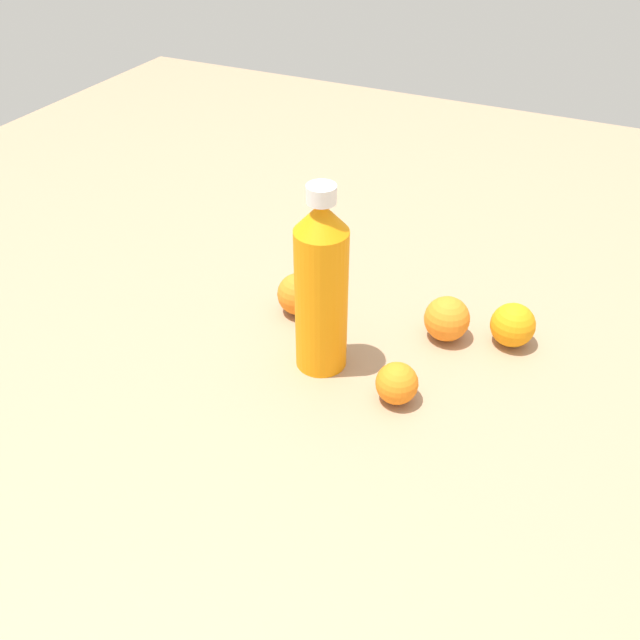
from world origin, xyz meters
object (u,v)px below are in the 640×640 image
at_px(water_bottle, 320,286).
at_px(orange_0, 397,383).
at_px(orange_1, 298,294).
at_px(orange_2, 447,319).
at_px(orange_3, 513,325).

xyz_separation_m(water_bottle, orange_0, (-0.03, -0.13, -0.11)).
height_order(orange_1, orange_2, orange_2).
xyz_separation_m(orange_2, orange_3, (0.03, -0.10, -0.00)).
xyz_separation_m(orange_0, orange_2, (0.17, -0.02, 0.01)).
xyz_separation_m(orange_0, orange_1, (0.13, 0.22, 0.00)).
relative_size(water_bottle, orange_3, 4.22).
relative_size(orange_0, orange_3, 0.87).
relative_size(orange_2, orange_3, 1.03).
xyz_separation_m(water_bottle, orange_2, (0.14, -0.16, -0.10)).
distance_m(water_bottle, orange_2, 0.23).
height_order(water_bottle, orange_0, water_bottle).
height_order(water_bottle, orange_2, water_bottle).
bearing_deg(orange_0, water_bottle, 77.77).
bearing_deg(orange_1, orange_3, -78.65).
bearing_deg(orange_1, water_bottle, -139.24).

